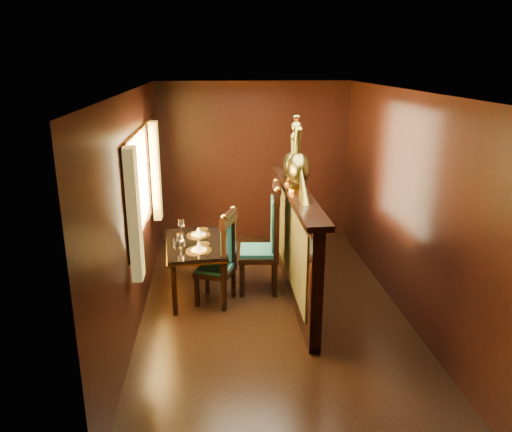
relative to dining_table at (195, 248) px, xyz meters
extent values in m
plane|color=black|center=(0.89, -0.46, -0.61)|extent=(5.00, 5.00, 0.00)
cube|color=black|center=(0.89, 2.04, 0.64)|extent=(3.00, 0.04, 2.50)
cube|color=black|center=(0.89, -2.96, 0.64)|extent=(3.00, 0.04, 2.50)
cube|color=black|center=(-0.61, -0.46, 0.64)|extent=(0.04, 5.00, 2.50)
cube|color=black|center=(2.39, -0.46, 0.64)|extent=(0.04, 5.00, 2.50)
cube|color=beige|center=(0.89, -0.46, 1.89)|extent=(3.00, 5.00, 0.04)
cube|color=#FFC672|center=(-0.61, -0.16, 0.84)|extent=(0.01, 1.70, 1.05)
cube|color=yellow|center=(-0.51, -1.13, 0.79)|extent=(0.10, 0.22, 1.30)
cube|color=yellow|center=(-0.51, 0.81, 0.79)|extent=(0.10, 0.22, 1.30)
cylinder|color=gold|center=(-0.53, -0.16, 1.48)|extent=(0.03, 2.20, 0.03)
cube|color=black|center=(1.22, -0.16, 0.04)|extent=(0.12, 2.60, 1.30)
cube|color=#313518|center=(1.15, -0.16, 0.09)|extent=(0.02, 2.20, 0.95)
cube|color=black|center=(1.22, -0.16, 0.72)|extent=(0.26, 2.70, 0.06)
cube|color=black|center=(0.00, 0.00, 0.05)|extent=(0.79, 1.19, 0.04)
cube|color=gold|center=(0.00, 0.00, 0.02)|extent=(0.81, 1.22, 0.02)
cylinder|color=black|center=(-0.23, -0.53, -0.30)|extent=(0.06, 0.06, 0.62)
cylinder|color=black|center=(0.33, -0.48, -0.30)|extent=(0.06, 0.06, 0.62)
cylinder|color=black|center=(-0.32, 0.48, -0.30)|extent=(0.06, 0.06, 0.62)
cylinder|color=black|center=(0.24, 0.53, -0.30)|extent=(0.06, 0.06, 0.62)
cylinder|color=#C78A25|center=(0.06, -0.28, 0.07)|extent=(0.30, 0.30, 0.01)
cone|color=white|center=(0.06, -0.28, 0.13)|extent=(0.11, 0.11, 0.10)
cylinder|color=#C78A25|center=(0.04, 0.25, 0.07)|extent=(0.30, 0.30, 0.01)
cone|color=white|center=(0.04, 0.25, 0.13)|extent=(0.11, 0.11, 0.10)
cylinder|color=silver|center=(-0.23, -0.05, 0.10)|extent=(0.03, 0.03, 0.06)
cylinder|color=silver|center=(-0.25, 0.00, 0.10)|extent=(0.03, 0.03, 0.06)
cube|color=black|center=(0.24, -0.24, -0.22)|extent=(0.53, 0.53, 0.05)
cube|color=#125054|center=(0.24, -0.24, -0.17)|extent=(0.48, 0.48, 0.05)
cube|color=#125054|center=(0.41, -0.30, 0.13)|extent=(0.14, 0.32, 0.53)
cube|color=black|center=(0.02, -0.34, -0.43)|extent=(0.05, 0.05, 0.37)
cube|color=black|center=(0.34, -0.46, -0.43)|extent=(0.05, 0.05, 0.37)
cube|color=black|center=(0.14, -0.02, -0.43)|extent=(0.05, 0.05, 0.37)
cube|color=black|center=(0.46, -0.14, -0.43)|extent=(0.05, 0.05, 0.37)
sphere|color=gold|center=(0.35, -0.46, 0.53)|extent=(0.06, 0.06, 0.06)
sphere|color=gold|center=(0.47, -0.14, 0.53)|extent=(0.06, 0.06, 0.06)
cube|color=black|center=(0.78, 0.05, -0.14)|extent=(0.53, 0.53, 0.06)
cube|color=#125054|center=(0.78, 0.05, -0.09)|extent=(0.48, 0.48, 0.05)
cube|color=#125054|center=(1.00, 0.03, 0.27)|extent=(0.07, 0.39, 0.63)
cube|color=black|center=(0.56, -0.14, -0.39)|extent=(0.05, 0.05, 0.44)
cube|color=black|center=(0.97, -0.17, -0.39)|extent=(0.05, 0.05, 0.44)
cube|color=black|center=(0.60, 0.27, -0.39)|extent=(0.05, 0.05, 0.44)
cube|color=black|center=(1.00, 0.24, -0.39)|extent=(0.05, 0.05, 0.44)
sphere|color=gold|center=(0.98, -0.17, 0.75)|extent=(0.08, 0.08, 0.08)
sphere|color=gold|center=(1.01, 0.24, 0.75)|extent=(0.08, 0.08, 0.08)
camera|label=1|loc=(0.26, -5.73, 2.20)|focal=35.00mm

